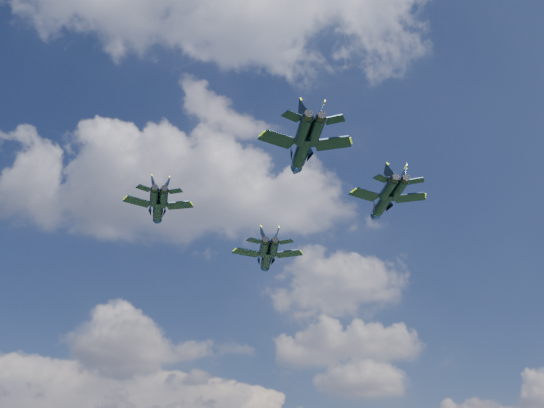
{
  "coord_description": "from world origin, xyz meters",
  "views": [
    {
      "loc": [
        3.22,
        -87.71,
        15.9
      ],
      "look_at": [
        5.5,
        4.79,
        62.91
      ],
      "focal_mm": 40.0,
      "sensor_mm": 36.0,
      "label": 1
    }
  ],
  "objects_px": {
    "jet_left": "(158,209)",
    "jet_slot": "(302,151)",
    "jet_lead": "(267,258)",
    "jet_right": "(383,203)"
  },
  "relations": [
    {
      "from": "jet_lead",
      "to": "jet_right",
      "type": "bearing_deg",
      "value": -47.57
    },
    {
      "from": "jet_lead",
      "to": "jet_left",
      "type": "xyz_separation_m",
      "value": [
        -19.06,
        -20.69,
        0.55
      ]
    },
    {
      "from": "jet_left",
      "to": "jet_slot",
      "type": "distance_m",
      "value": 31.33
    },
    {
      "from": "jet_right",
      "to": "jet_slot",
      "type": "xyz_separation_m",
      "value": [
        -15.91,
        -21.76,
        -3.05
      ]
    },
    {
      "from": "jet_left",
      "to": "jet_slot",
      "type": "relative_size",
      "value": 0.9
    },
    {
      "from": "jet_lead",
      "to": "jet_left",
      "type": "relative_size",
      "value": 1.18
    },
    {
      "from": "jet_left",
      "to": "jet_right",
      "type": "height_order",
      "value": "jet_right"
    },
    {
      "from": "jet_right",
      "to": "jet_slot",
      "type": "distance_m",
      "value": 27.13
    },
    {
      "from": "jet_lead",
      "to": "jet_right",
      "type": "height_order",
      "value": "jet_right"
    },
    {
      "from": "jet_lead",
      "to": "jet_left",
      "type": "bearing_deg",
      "value": -135.82
    }
  ]
}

